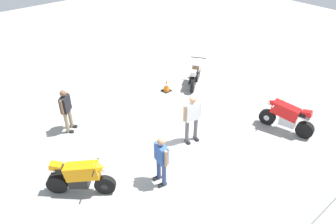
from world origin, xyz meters
TOP-DOWN VIEW (x-y plane):
  - ground_plane at (0.00, 0.00)m, footprint 40.00×40.00m
  - motorcycle_orange_sportbike at (3.28, -0.08)m, footprint 1.56×1.47m
  - motorcycle_red_sportbike at (-3.68, 1.97)m, footprint 0.81×1.94m
  - motorcycle_silver_cruiser at (-3.68, -2.61)m, footprint 1.77×1.31m
  - person_in_black_shirt at (2.21, -3.06)m, footprint 0.55×0.52m
  - person_in_white_shirt at (-0.69, 0.22)m, footprint 0.68×0.38m
  - person_in_blue_shirt at (1.32, 1.07)m, footprint 0.37×0.64m
  - traffic_cone at (-2.27, -2.96)m, footprint 0.36×0.36m

SIDE VIEW (x-z plane):
  - ground_plane at x=0.00m, z-range 0.00..0.00m
  - traffic_cone at x=-2.27m, z-range 0.00..0.53m
  - motorcycle_silver_cruiser at x=-3.68m, z-range -0.02..1.06m
  - motorcycle_orange_sportbike at x=3.28m, z-range 0.02..1.17m
  - motorcycle_red_sportbike at x=-3.68m, z-range 0.02..1.17m
  - person_in_blue_shirt at x=1.32m, z-range 0.10..1.72m
  - person_in_black_shirt at x=2.21m, z-range 0.11..1.74m
  - person_in_white_shirt at x=-0.69m, z-range 0.14..1.92m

